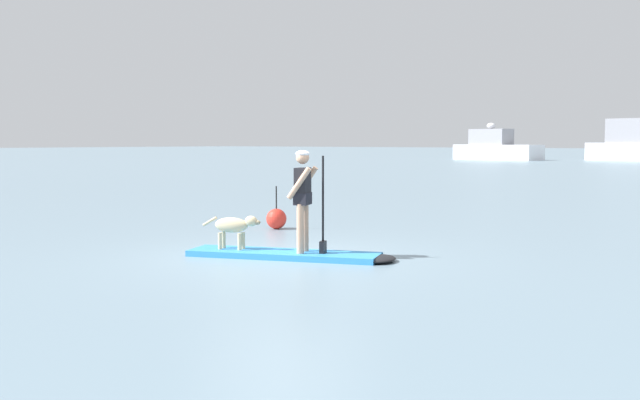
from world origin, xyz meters
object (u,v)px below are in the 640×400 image
Objects in this scene: paddleboard at (297,255)px; person_paddler at (304,194)px; moored_boat_port at (495,148)px; marker_buoy at (276,219)px; dog at (234,226)px; moored_boat_starboard at (636,145)px.

paddleboard is 2.10× the size of person_paddler.
moored_boat_port is at bearing 111.58° from paddleboard.
paddleboard is 1.03m from person_paddler.
person_paddler reaches higher than marker_buoy.
dog is 69.45m from moored_boat_starboard.
moored_boat_starboard is (-12.37, 68.08, 0.52)m from person_paddler.
dog is at bearing -158.69° from person_paddler.
dog is 0.10× the size of moored_boat_port.
moored_boat_starboard is (13.05, 4.16, 0.36)m from moored_boat_port.
moored_boat_port is at bearing -162.33° from moored_boat_starboard.
dog is (-1.16, -0.45, -0.58)m from person_paddler.
moored_boat_port reaches higher than person_paddler.
marker_buoy is (-2.94, 2.87, 0.18)m from paddleboard.
marker_buoy reaches higher than dog.
marker_buoy reaches higher than paddleboard.
person_paddler is 4.25m from marker_buoy.
person_paddler reaches higher than dog.
person_paddler reaches higher than paddleboard.
paddleboard is at bearing -68.42° from moored_boat_port.
marker_buoy is at bearing 120.07° from dog.
marker_buoy is (22.35, -61.09, -1.01)m from moored_boat_port.
person_paddler is 0.17× the size of moored_boat_port.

